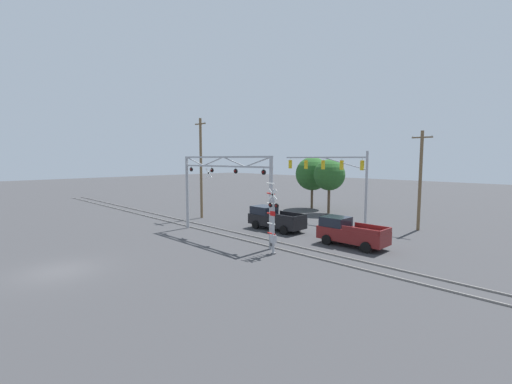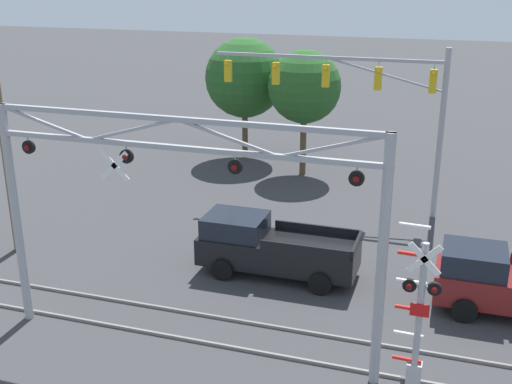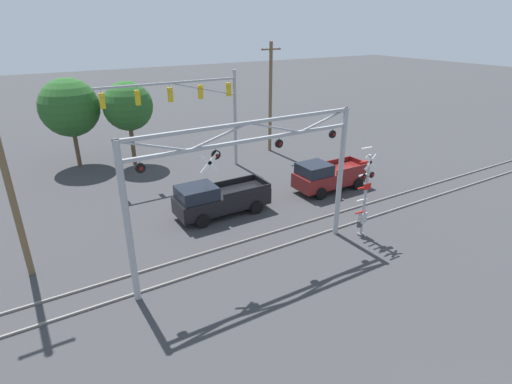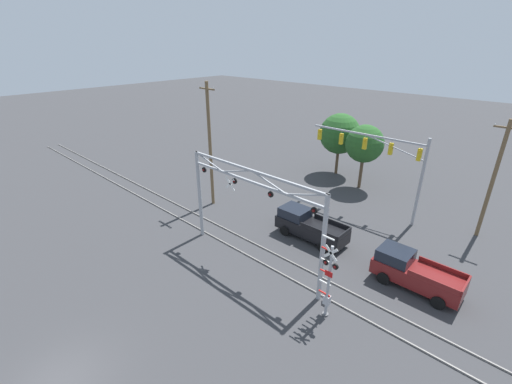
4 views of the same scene
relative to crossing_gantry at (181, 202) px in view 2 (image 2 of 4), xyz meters
name	(u,v)px [view 2 (image 2 of 4)]	position (x,y,z in m)	size (l,w,h in m)	color
rail_track_near	(191,340)	(0.01, 0.28, -4.38)	(80.00, 0.08, 0.10)	gray
rail_track_far	(209,316)	(0.01, 1.72, -4.38)	(80.00, 0.08, 0.10)	gray
crossing_gantry	(181,202)	(0.00, 0.00, 0.00)	(10.92, 0.29, 6.73)	#9EA0A5
crossing_signal_mast	(416,334)	(6.33, -0.86, -2.31)	(1.07, 0.35, 4.91)	#9EA0A5
traffic_signal_span	(373,96)	(3.23, 12.65, 0.71)	(10.05, 0.39, 7.26)	#9EA0A5
pickup_truck_lead	(270,247)	(0.94, 5.23, -3.41)	(5.56, 2.20, 2.06)	black
pickup_truck_following	(512,284)	(8.88, 4.85, -3.42)	(5.15, 2.20, 2.06)	maroon
background_tree_beyond_span	(305,87)	(-0.75, 16.85, 0.16)	(3.70, 3.70, 6.46)	brown
background_tree_far_left_verge	(245,78)	(-4.59, 18.76, 0.13)	(4.36, 4.36, 6.75)	brown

